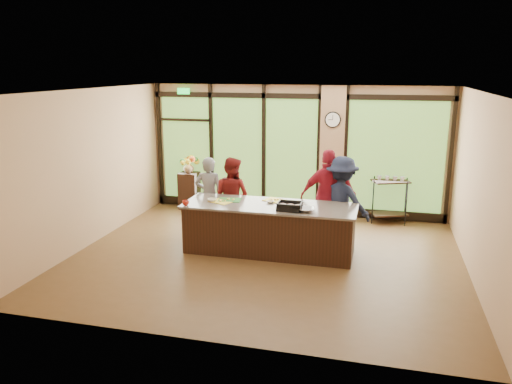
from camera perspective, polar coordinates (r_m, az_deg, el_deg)
The scene contains 25 objects.
floor at distance 9.23m, azimuth 1.12°, elevation -7.46°, with size 7.00×7.00×0.00m, color brown.
ceiling at distance 8.59m, azimuth 1.22°, elevation 11.49°, with size 7.00×7.00×0.00m, color white.
back_wall at distance 11.68m, azimuth 4.53°, elevation 4.75°, with size 7.00×7.00×0.00m, color tan.
left_wall at distance 10.15m, azimuth -18.46°, elevation 2.64°, with size 6.00×6.00×0.00m, color tan.
right_wall at distance 8.71m, azimuth 24.20°, elevation 0.30°, with size 6.00×6.00×0.00m, color tan.
window_wall at distance 11.63m, azimuth 5.28°, elevation 4.17°, with size 6.90×0.12×3.00m.
island_base at distance 9.35m, azimuth 1.56°, elevation -4.29°, with size 3.10×1.00×0.88m, color black.
countertop at distance 9.22m, azimuth 1.58°, elevation -1.58°, with size 3.20×1.10×0.04m, color #6F675C.
wall_clock at distance 11.34m, azimuth 8.77°, elevation 8.17°, with size 0.36×0.04×0.36m.
cook_left at distance 10.33m, azimuth -5.37°, elevation -0.42°, with size 0.59×0.39×1.62m, color slate.
cook_midleft at distance 10.20m, azimuth -2.77°, elevation -0.52°, with size 0.80×0.62×1.64m, color maroon.
cook_midright at distance 9.82m, azimuth 8.28°, elevation -0.55°, with size 1.09×0.45×1.86m, color maroon.
cook_right at distance 9.75m, azimuth 9.75°, elevation -1.06°, with size 1.13×0.65×1.75m, color #171E34.
roasting_pan at distance 8.87m, azimuth 3.89°, elevation -1.85°, with size 0.42×0.33×0.07m, color black.
mixing_bowl at distance 8.79m, azimuth 5.73°, elevation -2.05°, with size 0.29×0.29×0.07m, color silver.
cutting_board_left at distance 9.53m, azimuth -3.04°, elevation -0.91°, with size 0.42×0.31×0.01m, color #2F802E.
cutting_board_center at distance 9.43m, azimuth -4.01°, elevation -1.08°, with size 0.41×0.31×0.01m, color yellow.
cutting_board_right at distance 9.49m, azimuth 2.26°, elevation -0.96°, with size 0.42×0.32×0.01m, color yellow.
prep_bowl_near at distance 9.46m, azimuth -5.05°, elevation -0.92°, with size 0.17×0.17×0.05m, color silver.
prep_bowl_mid at distance 9.20m, azimuth 3.19°, elevation -1.35°, with size 0.14×0.14×0.04m, color silver.
prep_bowl_far at distance 9.34m, azimuth 1.64°, elevation -1.14°, with size 0.14×0.14×0.03m, color silver.
red_ramekin at distance 9.24m, azimuth -8.04°, elevation -1.24°, with size 0.12×0.12×0.10m, color #B21F11.
flower_stand at distance 12.35m, azimuth -7.61°, elevation 0.19°, with size 0.45×0.45×0.89m, color black.
flower_vase at distance 12.22m, azimuth -7.70°, elevation 2.83°, with size 0.26×0.26×0.27m, color #947550.
bar_cart at distance 11.45m, azimuth 15.04°, elevation -0.30°, with size 0.89×0.70×1.06m.
Camera 1 is at (1.94, -8.36, 3.40)m, focal length 35.00 mm.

